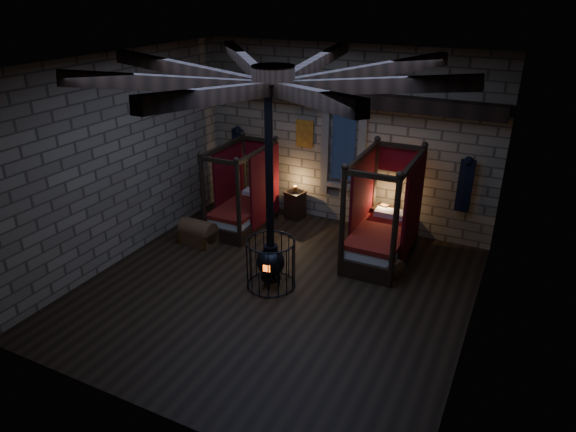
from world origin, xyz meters
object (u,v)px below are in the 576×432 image
at_px(stove, 271,259).
at_px(bed_right, 382,233).
at_px(trunk_right, 385,267).
at_px(bed_left, 244,207).
at_px(trunk_left, 198,233).

bearing_deg(stove, bed_right, 42.67).
height_order(bed_right, trunk_right, bed_right).
distance_m(bed_left, trunk_left, 1.35).
bearing_deg(bed_right, trunk_right, -69.01).
bearing_deg(stove, bed_left, 120.64).
relative_size(bed_right, trunk_left, 2.81).
distance_m(bed_left, stove, 2.80).
xyz_separation_m(bed_right, trunk_right, (0.32, -0.81, -0.33)).
distance_m(trunk_left, stove, 2.48).
height_order(bed_right, stove, stove).
bearing_deg(trunk_left, bed_left, 72.14).
bearing_deg(trunk_left, stove, -18.09).
relative_size(bed_left, trunk_right, 2.45).
relative_size(bed_left, bed_right, 0.88).
relative_size(bed_right, stove, 0.56).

